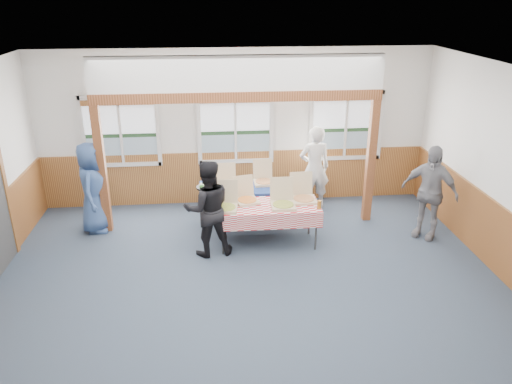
% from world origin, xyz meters
% --- Properties ---
extents(floor, '(8.00, 8.00, 0.00)m').
position_xyz_m(floor, '(0.00, 0.00, 0.00)').
color(floor, '#283041').
rests_on(floor, ground).
extents(ceiling, '(8.00, 8.00, 0.00)m').
position_xyz_m(ceiling, '(0.00, 0.00, 3.20)').
color(ceiling, white).
rests_on(ceiling, wall_back).
extents(wall_back, '(8.00, 0.00, 8.00)m').
position_xyz_m(wall_back, '(0.00, 3.50, 1.60)').
color(wall_back, silver).
rests_on(wall_back, floor).
extents(wall_front, '(8.00, 0.00, 8.00)m').
position_xyz_m(wall_front, '(0.00, -3.50, 1.60)').
color(wall_front, silver).
rests_on(wall_front, floor).
extents(wainscot_back, '(7.98, 0.05, 1.10)m').
position_xyz_m(wainscot_back, '(0.00, 3.48, 0.55)').
color(wainscot_back, brown).
rests_on(wainscot_back, floor).
extents(wainscot_right, '(0.05, 6.98, 1.10)m').
position_xyz_m(wainscot_right, '(3.98, 0.00, 0.55)').
color(wainscot_right, brown).
rests_on(wainscot_right, floor).
extents(window_left, '(1.56, 0.10, 1.46)m').
position_xyz_m(window_left, '(-2.30, 3.46, 1.68)').
color(window_left, silver).
rests_on(window_left, wall_back).
extents(window_mid, '(1.56, 0.10, 1.46)m').
position_xyz_m(window_mid, '(0.00, 3.46, 1.68)').
color(window_mid, silver).
rests_on(window_mid, wall_back).
extents(window_right, '(1.56, 0.10, 1.46)m').
position_xyz_m(window_right, '(2.30, 3.46, 1.68)').
color(window_right, silver).
rests_on(window_right, wall_back).
extents(post_left, '(0.15, 0.15, 2.40)m').
position_xyz_m(post_left, '(-2.50, 2.30, 1.20)').
color(post_left, '#5B2E14').
rests_on(post_left, floor).
extents(post_right, '(0.15, 0.15, 2.40)m').
position_xyz_m(post_right, '(2.50, 2.30, 1.20)').
color(post_right, '#5B2E14').
rests_on(post_right, floor).
extents(cross_beam, '(5.15, 0.18, 0.18)m').
position_xyz_m(cross_beam, '(0.00, 2.30, 2.49)').
color(cross_beam, '#5B2E14').
rests_on(cross_beam, post_left).
extents(table_left, '(1.93, 1.37, 0.76)m').
position_xyz_m(table_left, '(0.13, 2.36, 0.70)').
color(table_left, '#333333').
rests_on(table_left, floor).
extents(table_right, '(1.85, 0.94, 0.76)m').
position_xyz_m(table_right, '(0.44, 1.45, 0.70)').
color(table_right, '#333333').
rests_on(table_right, floor).
extents(pizza_box_a, '(0.41, 0.50, 0.44)m').
position_xyz_m(pizza_box_a, '(-0.27, 2.25, 0.82)').
color(pizza_box_a, tan).
rests_on(pizza_box_a, table_left).
extents(pizza_box_b, '(0.39, 0.47, 0.41)m').
position_xyz_m(pizza_box_b, '(0.48, 2.52, 0.82)').
color(pizza_box_b, tan).
rests_on(pizza_box_b, table_left).
extents(pizza_box_c, '(0.46, 0.54, 0.44)m').
position_xyz_m(pizza_box_c, '(-0.31, 1.36, 0.82)').
color(pizza_box_c, tan).
rests_on(pizza_box_c, table_right).
extents(pizza_box_d, '(0.47, 0.54, 0.41)m').
position_xyz_m(pizza_box_d, '(0.08, 1.65, 0.82)').
color(pizza_box_d, tan).
rests_on(pizza_box_d, table_right).
extents(pizza_box_e, '(0.42, 0.51, 0.45)m').
position_xyz_m(pizza_box_e, '(0.69, 1.38, 0.82)').
color(pizza_box_e, tan).
rests_on(pizza_box_e, table_right).
extents(pizza_box_f, '(0.43, 0.52, 0.45)m').
position_xyz_m(pizza_box_f, '(1.08, 1.60, 0.82)').
color(pizza_box_f, tan).
rests_on(pizza_box_f, table_right).
extents(veggie_tray, '(0.40, 0.40, 0.09)m').
position_xyz_m(veggie_tray, '(-0.62, 2.36, 0.79)').
color(veggie_tray, black).
rests_on(veggie_tray, table_left).
extents(drink_glass, '(0.07, 0.07, 0.15)m').
position_xyz_m(drink_glass, '(1.29, 1.20, 0.83)').
color(drink_glass, '#9A5B19').
rests_on(drink_glass, table_right).
extents(woman_white, '(0.67, 0.47, 1.74)m').
position_xyz_m(woman_white, '(1.57, 2.97, 0.87)').
color(woman_white, silver).
rests_on(woman_white, floor).
extents(woman_black, '(0.91, 0.76, 1.68)m').
position_xyz_m(woman_black, '(-0.61, 1.21, 0.84)').
color(woman_black, black).
rests_on(woman_black, floor).
extents(man_blue, '(0.60, 0.87, 1.72)m').
position_xyz_m(man_blue, '(-2.71, 2.33, 0.86)').
color(man_blue, '#324C7D').
rests_on(man_blue, floor).
extents(person_grey, '(1.04, 1.00, 1.74)m').
position_xyz_m(person_grey, '(3.35, 1.49, 0.87)').
color(person_grey, gray).
rests_on(person_grey, floor).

